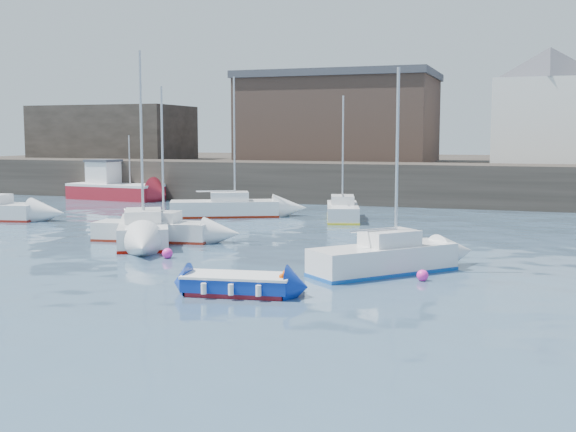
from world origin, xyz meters
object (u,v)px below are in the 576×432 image
(fishing_boat, at_px, (113,187))
(sailboat_b, at_px, (144,230))
(blue_dinghy, at_px, (238,283))
(buoy_far, at_px, (182,235))
(sailboat_a, at_px, (154,230))
(sailboat_c, at_px, (384,258))
(sailboat_f, at_px, (343,211))
(buoy_near, at_px, (168,258))
(buoy_mid, at_px, (422,281))
(sailboat_h, at_px, (225,208))

(fishing_boat, xyz_separation_m, sailboat_b, (14.28, -19.70, -0.40))
(blue_dinghy, height_order, buoy_far, blue_dinghy)
(sailboat_b, bearing_deg, sailboat_a, 74.26)
(blue_dinghy, relative_size, sailboat_c, 0.48)
(sailboat_a, xyz_separation_m, sailboat_f, (6.35, 11.52, 0.01))
(buoy_far, bearing_deg, buoy_near, -67.64)
(fishing_boat, height_order, buoy_mid, fishing_boat)
(sailboat_b, xyz_separation_m, buoy_near, (3.20, -3.59, -0.58))
(sailboat_c, relative_size, buoy_near, 17.03)
(sailboat_c, relative_size, sailboat_h, 0.87)
(buoy_mid, bearing_deg, fishing_boat, 138.92)
(fishing_boat, xyz_separation_m, buoy_far, (14.87, -16.95, -0.98))
(sailboat_b, height_order, sailboat_h, sailboat_b)
(sailboat_c, relative_size, buoy_mid, 18.25)
(sailboat_c, xyz_separation_m, buoy_far, (-11.72, 6.65, -0.57))
(buoy_near, distance_m, buoy_mid, 10.74)
(blue_dinghy, distance_m, sailboat_a, 12.80)
(fishing_boat, height_order, sailboat_f, sailboat_f)
(sailboat_a, bearing_deg, sailboat_h, 95.33)
(sailboat_b, bearing_deg, sailboat_f, 61.74)
(sailboat_b, xyz_separation_m, buoy_mid, (13.86, -4.83, -0.58))
(blue_dinghy, distance_m, sailboat_b, 12.46)
(buoy_mid, distance_m, buoy_far, 15.29)
(sailboat_c, xyz_separation_m, sailboat_f, (-5.78, 16.04, -0.05))
(fishing_boat, relative_size, sailboat_h, 0.91)
(buoy_mid, bearing_deg, sailboat_f, 113.38)
(sailboat_a, height_order, sailboat_h, sailboat_h)
(sailboat_a, relative_size, buoy_mid, 17.86)
(buoy_near, bearing_deg, sailboat_b, 131.72)
(fishing_boat, distance_m, buoy_near, 29.14)
(blue_dinghy, relative_size, buoy_mid, 8.82)
(sailboat_a, relative_size, sailboat_h, 0.85)
(blue_dinghy, bearing_deg, sailboat_f, 95.69)
(blue_dinghy, xyz_separation_m, sailboat_h, (-9.45, 20.25, 0.20))
(sailboat_a, distance_m, sailboat_h, 10.69)
(sailboat_c, distance_m, buoy_mid, 1.91)
(blue_dinghy, xyz_separation_m, sailboat_c, (3.68, 5.09, 0.21))
(sailboat_f, bearing_deg, blue_dinghy, -84.31)
(sailboat_b, relative_size, sailboat_c, 1.18)
(buoy_near, xyz_separation_m, buoy_far, (-2.61, 6.34, 0.00))
(sailboat_b, relative_size, sailboat_f, 1.19)
(sailboat_b, distance_m, sailboat_f, 13.79)
(sailboat_b, distance_m, buoy_far, 2.87)
(sailboat_f, bearing_deg, buoy_far, -122.30)
(buoy_near, bearing_deg, buoy_mid, -6.65)
(sailboat_f, bearing_deg, buoy_near, -101.95)
(sailboat_h, distance_m, buoy_near, 15.40)
(sailboat_f, distance_m, buoy_far, 11.12)
(buoy_far, bearing_deg, blue_dinghy, -55.58)
(blue_dinghy, height_order, sailboat_f, sailboat_f)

